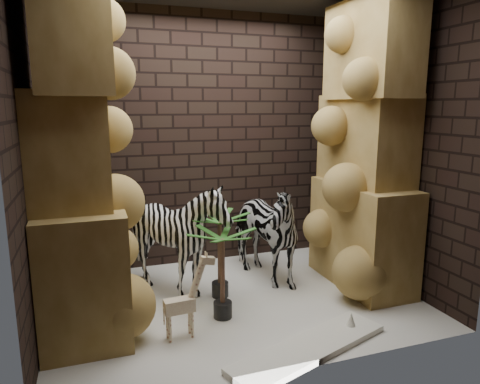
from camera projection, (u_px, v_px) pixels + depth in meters
name	position (u px, v px, depth m)	size (l,w,h in m)	color
floor	(237.00, 301.00, 4.33)	(3.50, 3.50, 0.00)	white
wall_back	(204.00, 141.00, 5.20)	(3.50, 3.50, 0.00)	black
wall_front	(297.00, 168.00, 2.88)	(3.50, 3.50, 0.00)	black
wall_left	(30.00, 158.00, 3.48)	(3.00, 3.00, 0.00)	black
wall_right	(393.00, 145.00, 4.60)	(3.00, 3.00, 0.00)	black
rock_pillar_left	(77.00, 156.00, 3.59)	(0.68, 1.30, 3.00)	tan
rock_pillar_right	(366.00, 146.00, 4.50)	(0.58, 1.25, 3.00)	tan
zebra_right	(260.00, 222.00, 4.74)	(0.60, 1.11, 1.31)	white
zebra_left	(179.00, 243.00, 4.40)	(0.97, 1.20, 1.09)	white
giraffe_toy	(179.00, 297.00, 3.57)	(0.38, 0.13, 0.74)	#FAE5BA
palm_front	(220.00, 255.00, 4.35)	(0.36, 0.36, 0.88)	#22641F
palm_back	(222.00, 274.00, 3.91)	(0.36, 0.36, 0.85)	#22641F
surfboard	(310.00, 348.00, 3.44)	(1.46, 0.36, 0.05)	white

